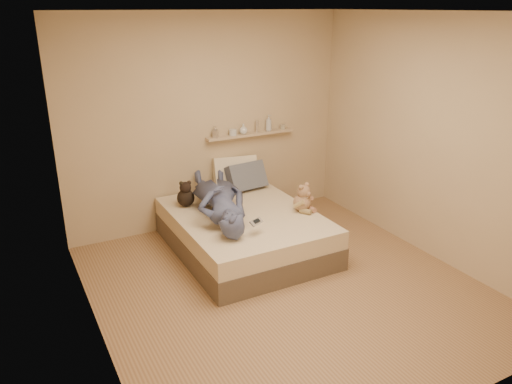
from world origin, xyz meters
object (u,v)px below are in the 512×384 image
wall_shelf (250,134)px  person (219,199)px  dark_plush (186,195)px  game_console (256,222)px  bed (244,232)px  teddy_bear (303,200)px  pillow_cream (235,172)px  pillow_grey (247,177)px

wall_shelf → person: bearing=-135.1°
dark_plush → person: (0.24, -0.41, 0.05)m
wall_shelf → game_console: bearing=-115.3°
game_console → bed: bearing=75.9°
teddy_bear → bed: bearing=158.2°
game_console → dark_plush: bearing=108.9°
teddy_bear → wall_shelf: wall_shelf is taller
teddy_bear → pillow_cream: (-0.33, 1.08, 0.06)m
bed → wall_shelf: bearing=58.8°
pillow_cream → person: (-0.55, -0.72, -0.02)m
bed → teddy_bear: (0.62, -0.25, 0.36)m
game_console → dark_plush: dark_plush is taller
game_console → person: (-0.12, 0.65, 0.04)m
teddy_bear → wall_shelf: size_ratio=0.28×
game_console → pillow_grey: size_ratio=0.34×
bed → person: bearing=157.6°
bed → wall_shelf: size_ratio=1.58×
game_console → pillow_cream: 1.44m
bed → pillow_cream: pillow_cream is taller
game_console → person: bearing=100.4°
game_console → pillow_grey: (0.52, 1.24, 0.03)m
pillow_cream → wall_shelf: (0.26, 0.08, 0.45)m
game_console → wall_shelf: bearing=64.7°
dark_plush → wall_shelf: wall_shelf is taller
person → pillow_cream: bearing=-113.4°
bed → pillow_cream: size_ratio=3.45×
pillow_grey → wall_shelf: wall_shelf is taller
dark_plush → pillow_grey: size_ratio=0.63×
game_console → dark_plush: (-0.36, 1.06, -0.00)m
dark_plush → pillow_grey: pillow_grey is taller
pillow_grey → teddy_bear: bearing=-75.6°
teddy_bear → person: bearing=158.0°
teddy_bear → person: 0.95m
dark_plush → person: bearing=-59.3°
pillow_grey → wall_shelf: size_ratio=0.42×
bed → pillow_grey: 0.88m
dark_plush → pillow_cream: 0.85m
person → wall_shelf: bearing=-121.4°
person → teddy_bear: bearing=171.8°
pillow_cream → wall_shelf: bearing=16.9°
person → game_console: bearing=114.1°
bed → person: person is taller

